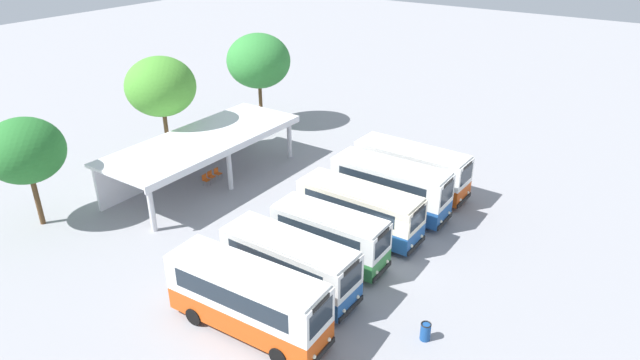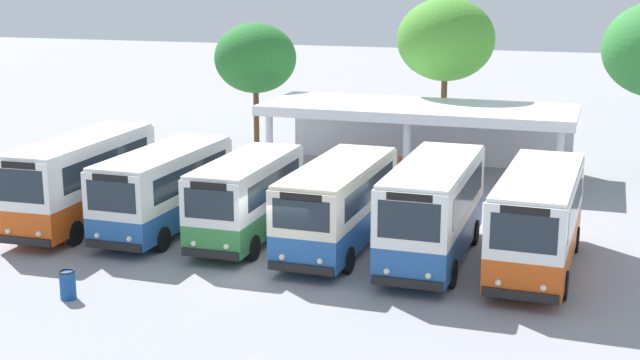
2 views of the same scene
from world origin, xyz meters
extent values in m
plane|color=#939399|center=(0.00, 0.00, 0.00)|extent=(180.00, 180.00, 0.00)
cylinder|color=black|center=(-8.16, 0.39, 0.45)|extent=(0.26, 0.91, 0.90)
cylinder|color=black|center=(-10.29, 0.30, 0.45)|extent=(0.26, 0.91, 0.90)
cylinder|color=black|center=(-8.38, 5.34, 0.45)|extent=(0.26, 0.91, 0.90)
cylinder|color=black|center=(-10.51, 5.24, 0.45)|extent=(0.26, 0.91, 0.90)
cube|color=#D14C14|center=(-9.33, 2.82, 0.96)|extent=(2.59, 8.08, 1.16)
cube|color=white|center=(-9.33, 2.82, 2.44)|extent=(2.59, 8.08, 1.80)
cube|color=white|center=(-9.33, 2.82, 3.40)|extent=(2.51, 7.83, 0.12)
cube|color=black|center=(-9.15, -1.20, 0.52)|extent=(2.13, 0.19, 0.28)
cube|color=#1E2833|center=(-9.16, -1.16, 2.49)|extent=(1.83, 0.13, 1.17)
cube|color=black|center=(-9.16, -1.16, 3.22)|extent=(1.34, 0.11, 0.24)
cube|color=#1E2833|center=(-8.23, 2.97, 2.49)|extent=(0.32, 6.38, 0.99)
cube|color=#1E2833|center=(-10.45, 2.87, 2.49)|extent=(0.32, 6.38, 0.99)
sphere|color=#EAEACC|center=(-8.54, -1.16, 0.83)|extent=(0.20, 0.20, 0.20)
sphere|color=#EAEACC|center=(-9.77, -1.22, 0.83)|extent=(0.20, 0.20, 0.20)
cylinder|color=black|center=(-4.78, 0.74, 0.45)|extent=(0.22, 0.90, 0.90)
cylinder|color=black|center=(-6.99, 0.75, 0.45)|extent=(0.22, 0.90, 0.90)
cylinder|color=black|center=(-4.77, 5.30, 0.45)|extent=(0.22, 0.90, 0.90)
cylinder|color=black|center=(-6.97, 5.30, 0.45)|extent=(0.22, 0.90, 0.90)
cube|color=#23569E|center=(-5.88, 3.02, 0.88)|extent=(2.33, 7.36, 1.00)
cube|color=silver|center=(-5.88, 3.02, 2.20)|extent=(2.33, 7.36, 1.64)
cube|color=silver|center=(-5.88, 3.02, 3.08)|extent=(2.26, 7.14, 0.12)
cube|color=black|center=(-5.89, -0.68, 0.52)|extent=(2.19, 0.11, 0.28)
cube|color=#1E2833|center=(-5.89, -0.64, 2.25)|extent=(1.89, 0.06, 1.06)
cube|color=black|center=(-5.89, -0.64, 2.90)|extent=(1.38, 0.06, 0.24)
cube|color=#1E2833|center=(-4.74, 3.12, 2.25)|extent=(0.06, 5.88, 0.90)
cube|color=#1E2833|center=(-7.02, 3.13, 2.25)|extent=(0.06, 5.88, 0.90)
sphere|color=#EAEACC|center=(-5.26, -0.68, 0.83)|extent=(0.20, 0.20, 0.20)
sphere|color=#EAEACC|center=(-6.53, -0.67, 0.83)|extent=(0.20, 0.20, 0.20)
cylinder|color=black|center=(-1.35, 0.85, 0.45)|extent=(0.24, 0.90, 0.90)
cylinder|color=black|center=(-3.41, 0.81, 0.45)|extent=(0.24, 0.90, 0.90)
cylinder|color=black|center=(-1.43, 4.93, 0.45)|extent=(0.24, 0.90, 0.90)
cylinder|color=black|center=(-3.49, 4.89, 0.45)|extent=(0.24, 0.90, 0.90)
cube|color=#337F3D|center=(-2.42, 2.87, 0.89)|extent=(2.29, 6.62, 1.01)
cube|color=silver|center=(-2.42, 2.87, 2.18)|extent=(2.29, 6.62, 1.57)
cube|color=silver|center=(-2.42, 2.87, 3.02)|extent=(2.22, 6.42, 0.12)
cube|color=black|center=(-2.35, -0.45, 0.52)|extent=(2.05, 0.14, 0.28)
cube|color=#1E2833|center=(-2.36, -0.40, 2.23)|extent=(1.77, 0.09, 1.02)
cube|color=black|center=(-2.36, -0.40, 2.84)|extent=(1.30, 0.08, 0.24)
cube|color=#1E2833|center=(-1.35, 2.99, 2.23)|extent=(0.15, 5.26, 0.86)
cube|color=#1E2833|center=(-3.49, 2.95, 2.23)|extent=(0.15, 5.26, 0.86)
sphere|color=#EAEACC|center=(-1.76, -0.42, 0.83)|extent=(0.20, 0.20, 0.20)
sphere|color=#EAEACC|center=(-2.95, -0.45, 0.83)|extent=(0.20, 0.20, 0.20)
cylinder|color=black|center=(2.13, 0.63, 0.45)|extent=(0.23, 0.90, 0.90)
cylinder|color=black|center=(-0.09, 0.65, 0.45)|extent=(0.23, 0.90, 0.90)
cylinder|color=black|center=(2.16, 5.39, 0.45)|extent=(0.23, 0.90, 0.90)
cylinder|color=black|center=(-0.06, 5.41, 0.45)|extent=(0.23, 0.90, 0.90)
cube|color=#23569E|center=(1.03, 3.02, 0.92)|extent=(2.38, 7.70, 1.08)
cube|color=beige|center=(1.03, 3.02, 2.22)|extent=(2.38, 7.70, 1.50)
cube|color=beige|center=(1.03, 3.02, 3.03)|extent=(2.31, 7.47, 0.12)
cube|color=black|center=(1.01, -0.85, 0.52)|extent=(2.21, 0.11, 0.28)
cube|color=#1E2833|center=(1.01, -0.81, 2.27)|extent=(1.91, 0.06, 0.98)
cube|color=black|center=(1.01, -0.81, 2.85)|extent=(1.40, 0.06, 0.24)
cube|color=#1E2833|center=(2.19, 3.11, 2.27)|extent=(0.08, 6.15, 0.83)
cube|color=#1E2833|center=(-0.12, 3.13, 2.27)|extent=(0.08, 6.15, 0.83)
sphere|color=#EAEACC|center=(1.65, -0.85, 0.83)|extent=(0.20, 0.20, 0.20)
sphere|color=#EAEACC|center=(0.37, -0.84, 0.83)|extent=(0.20, 0.20, 0.20)
cylinder|color=black|center=(5.61, 0.39, 0.45)|extent=(0.22, 0.90, 0.90)
cylinder|color=black|center=(3.39, 0.38, 0.45)|extent=(0.22, 0.90, 0.90)
cylinder|color=black|center=(5.59, 5.14, 0.45)|extent=(0.22, 0.90, 0.90)
cylinder|color=black|center=(3.37, 5.13, 0.45)|extent=(0.22, 0.90, 0.90)
cube|color=#23569E|center=(4.49, 2.76, 0.95)|extent=(2.35, 7.68, 1.13)
cube|color=white|center=(4.49, 2.76, 2.41)|extent=(2.35, 7.68, 1.80)
cube|color=white|center=(4.49, 2.76, 3.37)|extent=(2.28, 7.45, 0.12)
cube|color=black|center=(4.50, -1.11, 0.52)|extent=(2.21, 0.11, 0.28)
cube|color=#1E2833|center=(4.50, -1.06, 2.46)|extent=(1.91, 0.06, 1.17)
cube|color=black|center=(4.50, -1.06, 3.19)|extent=(1.40, 0.06, 0.24)
cube|color=#1E2833|center=(5.64, 2.86, 2.46)|extent=(0.06, 6.14, 0.99)
cube|color=#1E2833|center=(3.34, 2.86, 2.46)|extent=(0.06, 6.14, 0.99)
sphere|color=#EAEACC|center=(5.14, -1.09, 0.83)|extent=(0.20, 0.20, 0.20)
sphere|color=#EAEACC|center=(3.87, -1.10, 0.83)|extent=(0.20, 0.20, 0.20)
cylinder|color=black|center=(9.00, 0.46, 0.45)|extent=(0.24, 0.91, 0.90)
cylinder|color=black|center=(6.77, 0.52, 0.45)|extent=(0.24, 0.91, 0.90)
cylinder|color=black|center=(9.12, 5.40, 0.45)|extent=(0.24, 0.91, 0.90)
cylinder|color=black|center=(6.89, 5.46, 0.45)|extent=(0.24, 0.91, 0.90)
cube|color=#D14C14|center=(7.95, 2.96, 0.94)|extent=(2.54, 8.03, 1.11)
cube|color=white|center=(7.95, 2.96, 2.33)|extent=(2.54, 8.03, 1.69)
cube|color=white|center=(7.95, 2.96, 3.24)|extent=(2.46, 7.79, 0.12)
cube|color=black|center=(7.84, -1.05, 0.52)|extent=(2.22, 0.16, 0.28)
cube|color=#1E2833|center=(7.84, -1.01, 2.38)|extent=(1.91, 0.10, 1.10)
cube|color=black|center=(7.84, -1.01, 3.06)|extent=(1.40, 0.09, 0.24)
cube|color=#1E2833|center=(9.10, 3.03, 2.38)|extent=(0.20, 6.38, 0.93)
cube|color=#1E2833|center=(6.79, 3.09, 2.38)|extent=(0.20, 6.38, 0.93)
sphere|color=#EAEACC|center=(8.48, -1.06, 0.83)|extent=(0.20, 0.20, 0.20)
sphere|color=#EAEACC|center=(7.20, -1.03, 0.83)|extent=(0.20, 0.20, 0.20)
cylinder|color=silver|center=(-5.83, 13.60, 1.60)|extent=(0.36, 0.36, 3.20)
cylinder|color=silver|center=(1.08, 13.60, 1.60)|extent=(0.36, 0.36, 3.20)
cylinder|color=silver|center=(7.99, 13.60, 1.60)|extent=(0.36, 0.36, 3.20)
cube|color=white|center=(1.08, 18.48, 1.60)|extent=(14.62, 0.20, 3.20)
cube|color=white|center=(1.08, 15.94, 3.30)|extent=(15.12, 5.77, 0.20)
cube|color=white|center=(1.08, 13.10, 3.06)|extent=(15.12, 0.10, 0.28)
cylinder|color=slate|center=(0.64, 15.20, 0.22)|extent=(0.03, 0.03, 0.44)
cylinder|color=slate|center=(0.29, 15.19, 0.22)|extent=(0.03, 0.03, 0.44)
cylinder|color=slate|center=(0.63, 15.55, 0.22)|extent=(0.03, 0.03, 0.44)
cylinder|color=slate|center=(0.28, 15.54, 0.22)|extent=(0.03, 0.03, 0.44)
cube|color=#D85919|center=(0.46, 15.37, 0.46)|extent=(0.45, 0.45, 0.04)
cube|color=#D85919|center=(0.45, 15.57, 0.66)|extent=(0.44, 0.05, 0.40)
cylinder|color=slate|center=(1.28, 15.30, 0.22)|extent=(0.03, 0.03, 0.44)
cylinder|color=slate|center=(0.92, 15.29, 0.22)|extent=(0.03, 0.03, 0.44)
cylinder|color=slate|center=(1.27, 15.65, 0.22)|extent=(0.03, 0.03, 0.44)
cylinder|color=slate|center=(0.91, 15.64, 0.22)|extent=(0.03, 0.03, 0.44)
cube|color=#D85919|center=(1.09, 15.47, 0.46)|extent=(0.45, 0.45, 0.04)
cube|color=#D85919|center=(1.09, 15.67, 0.66)|extent=(0.44, 0.05, 0.40)
cylinder|color=slate|center=(1.91, 15.27, 0.22)|extent=(0.03, 0.03, 0.44)
cylinder|color=slate|center=(1.56, 15.25, 0.22)|extent=(0.03, 0.03, 0.44)
cylinder|color=slate|center=(1.90, 15.62, 0.22)|extent=(0.03, 0.03, 0.44)
cylinder|color=slate|center=(1.55, 15.61, 0.22)|extent=(0.03, 0.03, 0.44)
cube|color=#D85919|center=(1.73, 15.44, 0.46)|extent=(0.45, 0.45, 0.04)
cube|color=#D85919|center=(1.73, 15.64, 0.66)|extent=(0.44, 0.05, 0.40)
cylinder|color=brown|center=(1.52, 20.36, 2.18)|extent=(0.32, 0.32, 4.35)
ellipsoid|color=#4C9933|center=(1.52, 20.36, 6.28)|extent=(5.14, 5.14, 4.37)
cylinder|color=brown|center=(12.11, 19.96, 2.00)|extent=(0.32, 0.32, 3.99)
ellipsoid|color=#338438|center=(12.11, 19.96, 6.08)|extent=(5.56, 5.56, 4.73)
cylinder|color=brown|center=(-9.24, 20.13, 1.63)|extent=(0.32, 0.32, 3.27)
ellipsoid|color=#28722D|center=(-9.24, 20.13, 5.01)|extent=(4.64, 4.64, 3.95)
cylinder|color=#19478C|center=(-5.25, -4.30, 0.42)|extent=(0.48, 0.48, 0.85)
torus|color=black|center=(-5.25, -4.30, 0.87)|extent=(0.49, 0.49, 0.06)
camera|label=1|loc=(-24.16, -11.39, 17.77)|focal=30.89mm
camera|label=2|loc=(9.84, -25.26, 9.57)|focal=48.52mm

